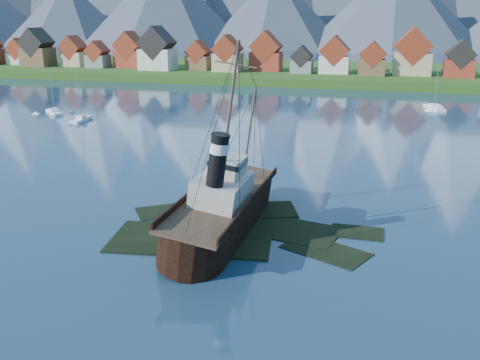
% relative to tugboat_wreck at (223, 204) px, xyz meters
% --- Properties ---
extents(ground, '(1400.00, 1400.00, 0.00)m').
position_rel_tugboat_wreck_xyz_m(ground, '(0.59, -2.73, -2.94)').
color(ground, '#1A344A').
rests_on(ground, ground).
extents(shoal, '(31.71, 21.24, 1.14)m').
position_rel_tugboat_wreck_xyz_m(shoal, '(2.37, -0.58, -3.29)').
color(shoal, black).
rests_on(shoal, ground).
extents(shore_bank, '(600.00, 80.00, 3.20)m').
position_rel_tugboat_wreck_xyz_m(shore_bank, '(0.59, 167.27, -2.94)').
color(shore_bank, '#244413').
rests_on(shore_bank, ground).
extents(seawall, '(600.00, 2.50, 2.00)m').
position_rel_tugboat_wreck_xyz_m(seawall, '(0.59, 129.27, -2.94)').
color(seawall, '#3F3D38').
rests_on(seawall, ground).
extents(town, '(250.96, 16.69, 17.30)m').
position_rel_tugboat_wreck_xyz_m(town, '(-32.53, 149.45, 6.04)').
color(town, maroon).
rests_on(town, ground).
extents(tugboat_wreck, '(6.85, 29.52, 23.39)m').
position_rel_tugboat_wreck_xyz_m(tugboat_wreck, '(0.00, 0.00, 0.00)').
color(tugboat_wreck, black).
rests_on(tugboat_wreck, ground).
extents(sailboat_b, '(2.64, 8.18, 11.67)m').
position_rel_tugboat_wreck_xyz_m(sailboat_b, '(-51.81, 54.63, -2.67)').
color(sailboat_b, white).
rests_on(sailboat_b, ground).
extents(sailboat_c, '(7.72, 7.16, 10.87)m').
position_rel_tugboat_wreck_xyz_m(sailboat_c, '(-64.13, 62.17, -2.70)').
color(sailboat_c, white).
rests_on(sailboat_c, ground).
extents(sailboat_e, '(5.38, 10.54, 11.88)m').
position_rel_tugboat_wreck_xyz_m(sailboat_e, '(30.85, 94.22, -2.68)').
color(sailboat_e, white).
rests_on(sailboat_e, ground).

